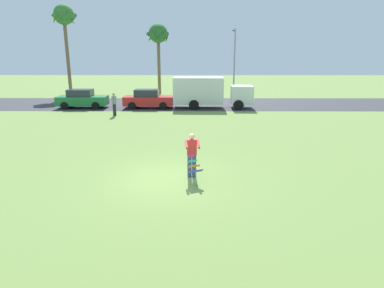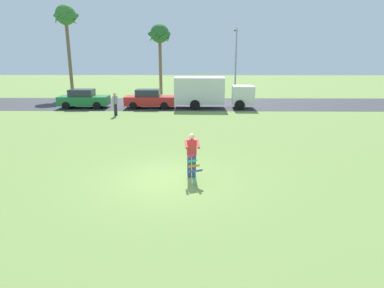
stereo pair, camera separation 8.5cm
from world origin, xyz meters
name	(u,v)px [view 1 (the left image)]	position (x,y,z in m)	size (l,w,h in m)	color
ground_plane	(168,179)	(0.00, 0.00, 0.00)	(120.00, 120.00, 0.00)	olive
road_strip	(184,104)	(0.00, 19.40, 0.01)	(120.00, 8.00, 0.01)	#38383D
person_kite_flyer	(192,154)	(0.91, 0.26, 0.95)	(0.58, 0.69, 1.73)	#384772
kite_held	(194,167)	(1.00, -0.51, 0.69)	(0.56, 0.72, 1.05)	#D83399
parked_car_green	(82,99)	(-8.65, 17.00, 0.77)	(4.23, 1.89, 1.60)	#1E7238
parked_car_red	(148,99)	(-2.96, 17.00, 0.77)	(4.20, 1.84, 1.60)	red
parked_truck_white_box	(208,92)	(2.18, 17.00, 1.41)	(6.76, 2.26, 2.62)	silver
palm_tree_left_near	(64,19)	(-12.68, 25.60, 8.01)	(2.58, 2.71, 9.51)	brown
palm_tree_right_near	(158,36)	(-3.05, 27.74, 6.38)	(2.58, 2.71, 7.74)	brown
streetlight_pole	(234,59)	(5.16, 24.26, 4.00)	(0.24, 1.65, 7.00)	#9E9EA3
person_walker_near	(114,103)	(-5.05, 13.36, 0.93)	(0.31, 0.55, 1.73)	#26262B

